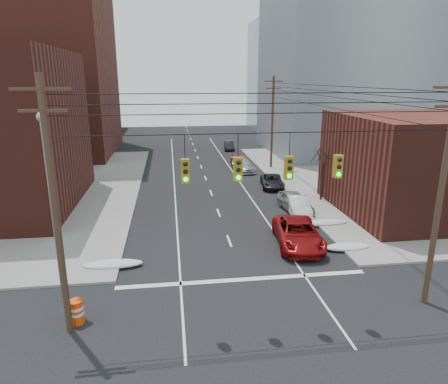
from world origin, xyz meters
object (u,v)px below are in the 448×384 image
object	(u,v)px
lot_car_a	(35,209)
parked_car_a	(295,202)
lot_car_d	(31,174)
parked_car_b	(298,206)
parked_car_e	(238,159)
construction_barrel	(77,311)
red_pickup	(298,233)
parked_car_f	(229,145)
lot_car_b	(55,175)
parked_car_c	(272,181)
lot_car_c	(10,198)
parked_car_d	(243,165)

from	to	relation	value
lot_car_a	parked_car_a	bearing A→B (deg)	-96.29
lot_car_d	parked_car_a	bearing A→B (deg)	-137.38
parked_car_b	parked_car_e	size ratio (longest dim) A/B	1.15
construction_barrel	red_pickup	bearing A→B (deg)	29.37
parked_car_f	construction_barrel	xyz separation A→B (m)	(-13.51, -44.07, -0.08)
parked_car_a	lot_car_a	xyz separation A→B (m)	(-20.98, 1.02, 0.00)
parked_car_f	lot_car_b	xyz separation A→B (m)	(-21.23, -17.69, 0.26)
parked_car_b	parked_car_c	bearing A→B (deg)	96.28
red_pickup	lot_car_c	xyz separation A→B (m)	(-21.91, 10.95, 0.03)
parked_car_f	lot_car_c	bearing A→B (deg)	-126.24
red_pickup	parked_car_c	size ratio (longest dim) A/B	1.31
parked_car_e	construction_barrel	size ratio (longest dim) A/B	3.38
red_pickup	parked_car_e	size ratio (longest dim) A/B	1.57
lot_car_c	lot_car_d	distance (m)	9.02
parked_car_f	lot_car_c	distance (m)	34.50
lot_car_a	lot_car_d	distance (m)	12.65
red_pickup	lot_car_b	size ratio (longest dim) A/B	1.07
parked_car_f	lot_car_d	world-z (taller)	lot_car_d
lot_car_c	lot_car_b	bearing A→B (deg)	-3.40
parked_car_a	parked_car_e	size ratio (longest dim) A/B	1.21
parked_car_c	parked_car_f	size ratio (longest dim) A/B	1.14
parked_car_a	parked_car_b	world-z (taller)	parked_car_a
red_pickup	parked_car_a	world-z (taller)	red_pickup
lot_car_d	parked_car_d	bearing A→B (deg)	-104.49
red_pickup	parked_car_d	xyz separation A→B (m)	(0.37, 22.11, -0.12)
red_pickup	parked_car_e	xyz separation A→B (m)	(0.37, 26.21, -0.18)
parked_car_f	parked_car_a	bearing A→B (deg)	-82.83
parked_car_c	parked_car_f	bearing A→B (deg)	100.90
parked_car_c	construction_barrel	world-z (taller)	parked_car_c
parked_car_c	parked_car_e	xyz separation A→B (m)	(-1.60, 11.71, 0.01)
parked_car_a	parked_car_c	world-z (taller)	parked_car_a
parked_car_a	lot_car_b	xyz separation A→B (m)	(-22.40, 12.35, 0.14)
red_pickup	lot_car_d	world-z (taller)	lot_car_d
lot_car_a	red_pickup	bearing A→B (deg)	-116.07
parked_car_b	parked_car_e	distance (m)	20.19
parked_car_b	parked_car_c	xyz separation A→B (m)	(0.00, 8.42, -0.09)
red_pickup	lot_car_b	bearing A→B (deg)	143.31
red_pickup	parked_car_f	world-z (taller)	red_pickup
parked_car_a	lot_car_d	distance (m)	28.20
parked_car_c	parked_car_d	world-z (taller)	parked_car_d
parked_car_b	parked_car_d	bearing A→B (deg)	101.99
parked_car_c	parked_car_d	size ratio (longest dim) A/B	0.94
red_pickup	parked_car_b	world-z (taller)	red_pickup
parked_car_b	parked_car_d	size ratio (longest dim) A/B	0.90
parked_car_e	lot_car_d	size ratio (longest dim) A/B	0.83
parked_car_b	lot_car_a	xyz separation A→B (m)	(-20.98, 1.82, 0.07)
parked_car_f	lot_car_b	world-z (taller)	lot_car_b
parked_car_c	lot_car_d	distance (m)	25.59
parked_car_b	parked_car_d	distance (m)	16.10
construction_barrel	lot_car_a	bearing A→B (deg)	112.72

